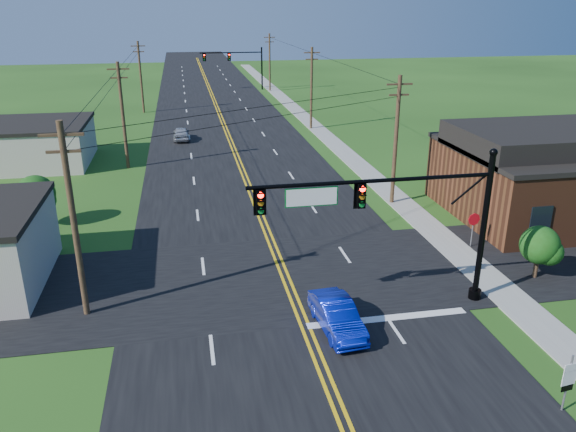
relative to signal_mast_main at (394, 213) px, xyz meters
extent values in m
cube|color=black|center=(-4.34, 42.00, -4.73)|extent=(16.00, 220.00, 0.04)
cube|color=black|center=(-4.34, 4.00, -4.73)|extent=(70.00, 10.00, 0.04)
cube|color=gray|center=(6.16, 32.00, -4.71)|extent=(2.00, 160.00, 0.08)
cylinder|color=black|center=(4.46, 0.00, -1.15)|extent=(0.28, 0.28, 7.20)
cylinder|color=black|center=(4.46, 0.00, -4.50)|extent=(0.60, 0.60, 0.50)
sphere|color=black|center=(4.46, 0.00, 2.55)|extent=(0.36, 0.36, 0.36)
cylinder|color=black|center=(-1.04, 0.00, 1.55)|extent=(11.00, 0.18, 0.18)
cube|color=#055C1E|center=(-3.74, 0.00, 1.00)|extent=(2.30, 0.06, 0.85)
cylinder|color=black|center=(4.46, 72.00, -1.15)|extent=(0.28, 0.28, 7.20)
cylinder|color=black|center=(4.46, 72.00, -4.50)|extent=(0.60, 0.60, 0.50)
sphere|color=black|center=(4.46, 72.00, 2.55)|extent=(0.36, 0.36, 0.36)
cylinder|color=black|center=(-0.54, 72.00, 1.25)|extent=(10.00, 0.18, 0.18)
cube|color=#055C1E|center=(-3.74, 72.00, 0.70)|extent=(2.30, 0.06, 0.85)
cube|color=#582C19|center=(15.66, 10.00, -2.55)|extent=(14.00, 11.00, 4.40)
cube|color=black|center=(15.66, 10.00, -0.20)|extent=(14.20, 11.20, 0.30)
cube|color=beige|center=(-23.34, 30.00, -3.05)|extent=(12.00, 9.00, 3.40)
cube|color=black|center=(-23.34, 30.00, -1.20)|extent=(12.20, 9.20, 0.30)
cylinder|color=#392219|center=(-13.84, 2.00, -0.25)|extent=(0.28, 0.28, 9.00)
cube|color=#392219|center=(-13.84, 2.00, 3.65)|extent=(1.80, 0.12, 0.12)
cube|color=#392219|center=(-13.84, 2.00, 2.95)|extent=(1.40, 0.12, 0.12)
cylinder|color=#392219|center=(-13.84, 27.00, -0.25)|extent=(0.28, 0.28, 9.00)
cube|color=#392219|center=(-13.84, 27.00, 3.65)|extent=(1.80, 0.12, 0.12)
cube|color=#392219|center=(-13.84, 27.00, 2.95)|extent=(1.40, 0.12, 0.12)
cylinder|color=#392219|center=(-13.84, 54.00, -0.25)|extent=(0.28, 0.28, 9.00)
cube|color=#392219|center=(-13.84, 54.00, 3.65)|extent=(1.80, 0.12, 0.12)
cube|color=#392219|center=(-13.84, 54.00, 2.95)|extent=(1.40, 0.12, 0.12)
cylinder|color=#392219|center=(5.46, 14.00, -0.25)|extent=(0.28, 0.28, 9.00)
cube|color=#392219|center=(5.46, 14.00, 3.65)|extent=(1.80, 0.12, 0.12)
cube|color=#392219|center=(5.46, 14.00, 2.95)|extent=(1.40, 0.12, 0.12)
cylinder|color=#392219|center=(5.46, 40.00, -0.25)|extent=(0.28, 0.28, 9.00)
cube|color=#392219|center=(5.46, 40.00, 3.65)|extent=(1.80, 0.12, 0.12)
cube|color=#392219|center=(5.46, 40.00, 2.95)|extent=(1.40, 0.12, 0.12)
cylinder|color=#392219|center=(5.46, 70.00, -0.25)|extent=(0.28, 0.28, 9.00)
cube|color=#392219|center=(5.46, 70.00, 3.65)|extent=(1.80, 0.12, 0.12)
cube|color=#392219|center=(5.46, 70.00, 2.95)|extent=(1.40, 0.12, 0.12)
cylinder|color=#392219|center=(11.66, 18.00, -3.83)|extent=(0.24, 0.24, 1.85)
sphere|color=#194410|center=(11.66, 18.00, -2.15)|extent=(3.00, 3.00, 3.00)
cylinder|color=#392219|center=(8.66, 1.50, -4.09)|extent=(0.24, 0.24, 1.32)
sphere|color=#194410|center=(8.66, 1.50, -2.89)|extent=(2.00, 2.00, 2.00)
cylinder|color=#392219|center=(-18.34, 14.00, -3.98)|extent=(0.24, 0.24, 1.54)
sphere|color=#194410|center=(-18.34, 14.00, -2.58)|extent=(2.40, 2.40, 2.40)
imported|color=#07159E|center=(-2.87, -1.47, -4.07)|extent=(1.79, 4.25, 1.37)
imported|color=#AFB0B5|center=(-9.15, 36.90, -4.06)|extent=(1.64, 4.03, 1.37)
cylinder|color=slate|center=(3.55, -8.00, -3.60)|extent=(0.08, 0.08, 2.31)
cube|color=white|center=(3.55, -8.03, -2.91)|extent=(0.58, 0.11, 0.31)
cube|color=white|center=(3.55, -8.03, -3.33)|extent=(0.58, 0.11, 0.58)
cube|color=black|center=(3.55, -8.03, -3.75)|extent=(0.47, 0.09, 0.23)
cylinder|color=slate|center=(7.28, 5.76, -3.75)|extent=(0.07, 0.07, 1.99)
cylinder|color=red|center=(7.28, 5.73, -2.99)|extent=(0.76, 0.09, 0.76)
camera|label=1|loc=(-8.90, -21.96, 8.69)|focal=35.00mm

